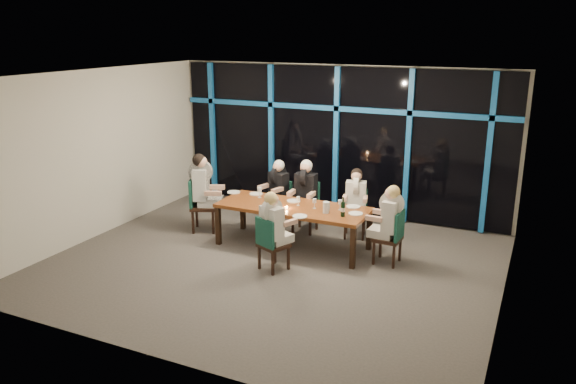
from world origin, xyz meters
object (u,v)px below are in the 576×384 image
chair_far_left (280,200)px  chair_end_right (393,235)px  chair_far_right (356,210)px  water_pitcher (326,207)px  diner_end_left (203,181)px  wine_bottle (343,209)px  diner_near_mid (273,219)px  chair_near_mid (270,241)px  chair_far_mid (307,204)px  chair_end_left (199,202)px  diner_far_mid (305,186)px  dining_table (293,210)px  diner_end_right (389,213)px  diner_far_left (277,183)px  diner_far_right (356,193)px

chair_far_left → chair_end_right: chair_end_right is taller
chair_far_right → water_pitcher: (-0.15, -1.12, 0.36)m
diner_end_left → wine_bottle: diner_end_left is taller
diner_near_mid → chair_far_left: bearing=-44.3°
diner_end_left → chair_near_mid: bearing=-143.2°
chair_far_mid → water_pitcher: 1.32m
chair_far_right → water_pitcher: bearing=-111.6°
chair_far_mid → chair_end_left: 2.01m
chair_far_right → wine_bottle: bearing=-96.2°
chair_end_left → diner_far_mid: bearing=-89.7°
diner_far_mid → chair_far_right: bearing=9.2°
water_pitcher → chair_far_mid: bearing=134.1°
diner_end_left → wine_bottle: (2.82, -0.23, -0.09)m
chair_far_mid → diner_near_mid: bearing=-84.8°
diner_end_left → chair_far_mid: bearing=-87.5°
chair_end_right → chair_far_mid: bearing=-112.5°
dining_table → diner_end_right: size_ratio=2.98×
chair_end_right → diner_end_left: size_ratio=0.91×
chair_far_right → chair_far_left: bearing=167.4°
chair_end_right → diner_far_left: diner_far_left is taller
chair_far_right → diner_end_left: size_ratio=0.89×
chair_near_mid → diner_end_left: 2.30m
chair_far_left → wine_bottle: size_ratio=2.73×
chair_end_right → chair_near_mid: bearing=-54.4°
chair_end_right → water_pitcher: (-1.10, -0.12, 0.35)m
chair_far_left → chair_near_mid: chair_far_left is taller
chair_end_left → water_pitcher: 2.60m
chair_far_right → diner_end_left: diner_end_left is taller
chair_far_mid → chair_near_mid: (0.22, -1.96, -0.03)m
diner_far_mid → diner_end_right: size_ratio=1.04×
chair_end_right → diner_near_mid: diner_near_mid is taller
diner_near_mid → water_pitcher: diner_near_mid is taller
chair_end_left → diner_end_left: size_ratio=1.03×
chair_far_left → diner_far_mid: bearing=4.1°
chair_far_mid → chair_end_left: size_ratio=0.92×
dining_table → water_pitcher: bearing=-10.6°
diner_far_left → diner_end_left: 1.40m
dining_table → diner_near_mid: size_ratio=3.05×
wine_bottle → water_pitcher: 0.31m
chair_end_right → diner_near_mid: bearing=-55.7°
diner_far_right → diner_near_mid: bearing=-124.0°
diner_end_left → water_pitcher: diner_end_left is taller
chair_near_mid → diner_far_right: 2.15m
chair_far_right → diner_far_right: bearing=-90.0°
chair_near_mid → diner_far_mid: 1.93m
diner_far_mid → diner_end_right: (1.80, -0.80, -0.03)m
chair_far_left → diner_far_left: 0.36m
diner_near_mid → wine_bottle: 1.18m
chair_end_right → wine_bottle: 0.89m
chair_end_left → diner_far_right: 2.91m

